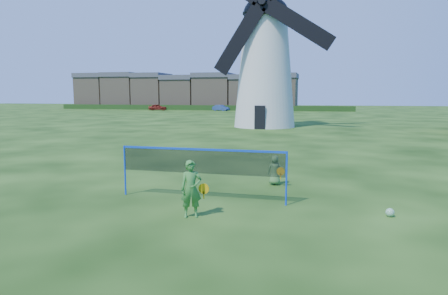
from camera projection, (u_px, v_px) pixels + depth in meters
name	position (u px, v px, depth m)	size (l,w,h in m)	color
ground	(214.00, 199.00, 11.91)	(220.00, 220.00, 0.00)	black
windmill	(265.00, 63.00, 37.68)	(12.91, 5.87, 17.78)	silver
badminton_net	(201.00, 162.00, 11.63)	(5.05, 0.05, 1.55)	blue
player_girl	(191.00, 189.00, 10.02)	(0.73, 0.53, 1.47)	#3C8535
player_boy	(275.00, 170.00, 13.67)	(0.61, 0.40, 1.03)	#508942
play_ball	(390.00, 212.00, 10.13)	(0.22, 0.22, 0.22)	green
terraced_houses	(181.00, 91.00, 87.26)	(50.04, 8.40, 8.04)	gray
hedge	(197.00, 108.00, 80.59)	(62.00, 0.80, 1.00)	#193814
car_left	(158.00, 107.00, 78.84)	(1.46, 3.63, 1.24)	maroon
car_right	(221.00, 108.00, 76.33)	(1.21, 3.47, 1.14)	navy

